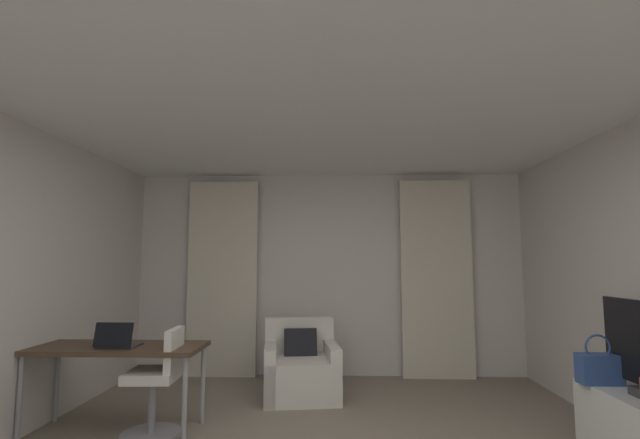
# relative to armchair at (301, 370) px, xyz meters

# --- Properties ---
(wall_window) EXTENTS (5.12, 0.06, 2.60)m
(wall_window) POSITION_rel_armchair_xyz_m (0.29, 0.92, 1.02)
(wall_window) COLOR silver
(wall_window) RESTS_ON ground
(ceiling) EXTENTS (5.12, 6.12, 0.06)m
(ceiling) POSITION_rel_armchair_xyz_m (0.29, -2.11, 2.35)
(ceiling) COLOR white
(ceiling) RESTS_ON wall_left
(curtain_left_panel) EXTENTS (0.90, 0.06, 2.50)m
(curtain_left_panel) POSITION_rel_armchair_xyz_m (-1.08, 0.79, 0.97)
(curtain_left_panel) COLOR beige
(curtain_left_panel) RESTS_ON ground
(curtain_right_panel) EXTENTS (0.90, 0.06, 2.50)m
(curtain_right_panel) POSITION_rel_armchair_xyz_m (1.67, 0.79, 0.97)
(curtain_right_panel) COLOR beige
(curtain_right_panel) RESTS_ON ground
(armchair) EXTENTS (0.88, 0.88, 0.81)m
(armchair) POSITION_rel_armchair_xyz_m (0.00, 0.00, 0.00)
(armchair) COLOR silver
(armchair) RESTS_ON ground
(desk) EXTENTS (1.45, 0.58, 0.72)m
(desk) POSITION_rel_armchair_xyz_m (-1.50, -1.04, 0.38)
(desk) COLOR #4C3828
(desk) RESTS_ON ground
(desk_chair) EXTENTS (0.48, 0.48, 0.88)m
(desk_chair) POSITION_rel_armchair_xyz_m (-1.11, -1.14, 0.11)
(desk_chair) COLOR gray
(desk_chair) RESTS_ON ground
(laptop) EXTENTS (0.32, 0.25, 0.22)m
(laptop) POSITION_rel_armchair_xyz_m (-1.46, -1.14, 0.49)
(laptop) COLOR #2D2D33
(laptop) RESTS_ON desk
(handbag_primary) EXTENTS (0.30, 0.14, 0.37)m
(handbag_primary) POSITION_rel_armchair_xyz_m (2.37, -1.38, 0.36)
(handbag_primary) COLOR #335193
(handbag_primary) RESTS_ON tv_console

